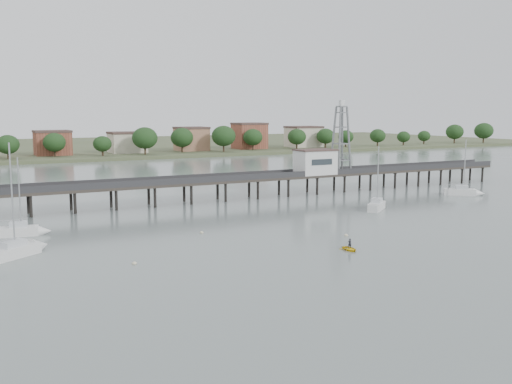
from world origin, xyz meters
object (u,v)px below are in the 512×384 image
(lattice_tower, at_px, (341,140))
(sailboat_b, at_px, (26,231))
(pier, at_px, (205,182))
(sailboat_c, at_px, (378,205))
(sailboat_a, at_px, (22,249))
(white_tender, at_px, (7,232))
(yellow_dinghy, at_px, (350,250))
(sailboat_e, at_px, (467,192))

(lattice_tower, relative_size, sailboat_b, 1.36)
(pier, relative_size, sailboat_c, 12.87)
(pier, xyz_separation_m, lattice_tower, (31.50, 0.00, 7.31))
(sailboat_a, relative_size, white_tender, 3.96)
(sailboat_b, distance_m, sailboat_c, 57.74)
(pier, relative_size, sailboat_b, 13.18)
(white_tender, bearing_deg, sailboat_b, -52.55)
(white_tender, bearing_deg, yellow_dinghy, -58.91)
(lattice_tower, relative_size, white_tender, 4.31)
(lattice_tower, xyz_separation_m, sailboat_a, (-66.64, -27.77, -10.46))
(yellow_dinghy, bearing_deg, white_tender, 145.17)
(sailboat_e, distance_m, white_tender, 86.96)
(yellow_dinghy, bearing_deg, sailboat_e, 31.88)
(sailboat_b, relative_size, white_tender, 3.17)
(pier, bearing_deg, white_tender, -157.16)
(pier, distance_m, white_tender, 39.03)
(sailboat_a, bearing_deg, yellow_dinghy, -60.02)
(lattice_tower, height_order, sailboat_e, lattice_tower)
(sailboat_a, relative_size, sailboat_c, 1.22)
(pier, xyz_separation_m, sailboat_b, (-33.53, -16.52, -3.14))
(pier, xyz_separation_m, sailboat_c, (23.98, -21.68, -3.14))
(lattice_tower, bearing_deg, sailboat_b, -165.75)
(sailboat_a, xyz_separation_m, sailboat_c, (59.12, 6.09, 0.01))
(lattice_tower, relative_size, sailboat_a, 1.09)
(lattice_tower, xyz_separation_m, sailboat_e, (19.61, -17.04, -10.45))
(sailboat_b, bearing_deg, sailboat_a, -88.48)
(sailboat_e, relative_size, sailboat_c, 1.03)
(sailboat_b, bearing_deg, yellow_dinghy, -29.03)
(sailboat_b, xyz_separation_m, white_tender, (-2.30, 1.43, -0.25))
(pier, height_order, sailboat_b, sailboat_b)
(lattice_tower, height_order, sailboat_a, lattice_tower)
(sailboat_c, xyz_separation_m, yellow_dinghy, (-22.98, -22.48, -0.65))
(yellow_dinghy, bearing_deg, pier, 94.75)
(pier, relative_size, white_tender, 41.75)
(sailboat_a, bearing_deg, lattice_tower, -13.00)
(white_tender, bearing_deg, sailboat_e, -21.91)
(yellow_dinghy, bearing_deg, lattice_tower, 58.82)
(sailboat_e, height_order, yellow_dinghy, sailboat_e)
(sailboat_a, bearing_deg, sailboat_b, 46.25)
(sailboat_c, distance_m, yellow_dinghy, 32.16)
(lattice_tower, distance_m, sailboat_a, 72.95)
(sailboat_c, bearing_deg, sailboat_a, 147.48)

